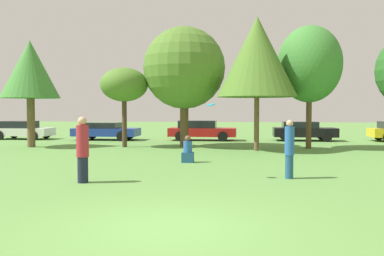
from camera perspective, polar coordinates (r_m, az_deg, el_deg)
ground_plane at (r=7.36m, az=-3.41°, el=-13.72°), size 120.00×120.00×0.00m
person_thrower at (r=11.94m, az=-14.98°, el=-2.86°), size 0.35×0.35×1.86m
person_catcher at (r=12.56m, az=13.40°, el=-2.79°), size 0.28×0.28×1.76m
frisbee at (r=12.10m, az=2.66°, el=3.25°), size 0.26×0.25×0.11m
bystander_sitting at (r=15.99m, az=-0.60°, el=-3.28°), size 0.46×0.38×1.05m
tree_0 at (r=24.20m, az=-21.60°, el=7.52°), size 3.15×3.15×5.83m
tree_1 at (r=22.75m, az=-9.42°, el=5.90°), size 2.59×2.59×4.34m
tree_2 at (r=22.72m, az=-1.09°, el=8.30°), size 4.50×4.50×6.59m
tree_3 at (r=20.88m, az=9.04°, el=9.74°), size 3.99×3.99×6.67m
tree_4 at (r=22.48m, az=16.03°, el=8.50°), size 3.33×3.33×6.43m
parked_car_white at (r=30.76m, az=-22.56°, el=-0.22°), size 3.98×2.01×1.26m
parked_car_blue at (r=28.31m, az=-11.99°, el=-0.35°), size 4.40×2.14×1.18m
parked_car_red at (r=27.36m, az=1.28°, el=-0.28°), size 4.51×1.95×1.32m
parked_car_black at (r=27.98m, az=15.25°, el=-0.35°), size 4.09×2.01×1.26m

